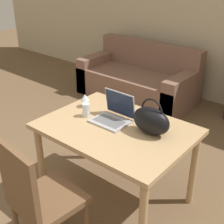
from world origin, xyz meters
name	(u,v)px	position (x,y,z in m)	size (l,w,h in m)	color
dining_table	(116,136)	(0.14, 0.77, 0.65)	(1.22, 0.88, 0.75)	tan
chair	(38,196)	(0.08, -0.02, 0.53)	(0.48, 0.48, 0.96)	brown
couch	(138,80)	(-1.04, 2.77, 0.28)	(1.75, 0.87, 0.82)	#7F5B4C
laptop	(114,113)	(0.05, 0.85, 0.81)	(0.30, 0.27, 0.24)	#ADADB2
drinking_glass	(86,110)	(-0.18, 0.75, 0.81)	(0.07, 0.07, 0.12)	silver
wine_glass	(85,98)	(-0.32, 0.88, 0.83)	(0.08, 0.08, 0.12)	silver
handbag	(151,120)	(0.41, 0.86, 0.86)	(0.31, 0.17, 0.30)	black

